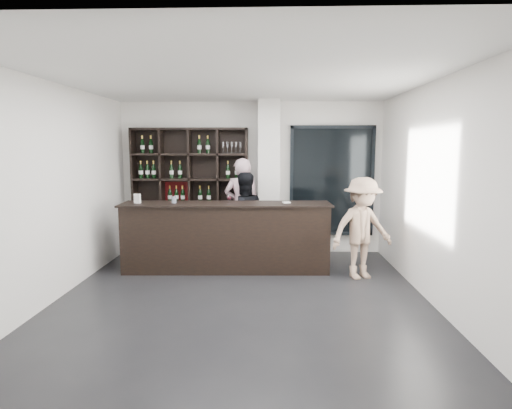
{
  "coord_description": "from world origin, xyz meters",
  "views": [
    {
      "loc": [
        0.38,
        -5.52,
        2.05
      ],
      "look_at": [
        0.15,
        1.1,
        1.15
      ],
      "focal_mm": 30.0,
      "sensor_mm": 36.0,
      "label": 1
    }
  ],
  "objects_px": {
    "wine_shelf": "(191,191)",
    "taster_black": "(244,217)",
    "tasting_counter": "(226,237)",
    "customer": "(362,228)",
    "taster_pink": "(242,207)"
  },
  "relations": [
    {
      "from": "tasting_counter",
      "to": "wine_shelf",
      "type": "bearing_deg",
      "value": 122.74
    },
    {
      "from": "wine_shelf",
      "to": "tasting_counter",
      "type": "distance_m",
      "value": 1.54
    },
    {
      "from": "tasting_counter",
      "to": "taster_pink",
      "type": "distance_m",
      "value": 1.08
    },
    {
      "from": "wine_shelf",
      "to": "taster_black",
      "type": "height_order",
      "value": "wine_shelf"
    },
    {
      "from": "taster_pink",
      "to": "customer",
      "type": "bearing_deg",
      "value": 148.15
    },
    {
      "from": "wine_shelf",
      "to": "tasting_counter",
      "type": "xyz_separation_m",
      "value": [
        0.8,
        -1.16,
        -0.63
      ]
    },
    {
      "from": "wine_shelf",
      "to": "tasting_counter",
      "type": "height_order",
      "value": "wine_shelf"
    },
    {
      "from": "taster_black",
      "to": "customer",
      "type": "distance_m",
      "value": 2.13
    },
    {
      "from": "wine_shelf",
      "to": "taster_pink",
      "type": "height_order",
      "value": "wine_shelf"
    },
    {
      "from": "taster_pink",
      "to": "taster_black",
      "type": "relative_size",
      "value": 1.15
    },
    {
      "from": "wine_shelf",
      "to": "taster_black",
      "type": "xyz_separation_m",
      "value": [
        1.05,
        -0.56,
        -0.4
      ]
    },
    {
      "from": "wine_shelf",
      "to": "customer",
      "type": "xyz_separation_m",
      "value": [
        2.95,
        -1.52,
        -0.41
      ]
    },
    {
      "from": "taster_pink",
      "to": "taster_black",
      "type": "distance_m",
      "value": 0.41
    },
    {
      "from": "wine_shelf",
      "to": "customer",
      "type": "bearing_deg",
      "value": -27.18
    },
    {
      "from": "wine_shelf",
      "to": "taster_black",
      "type": "bearing_deg",
      "value": -27.95
    }
  ]
}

